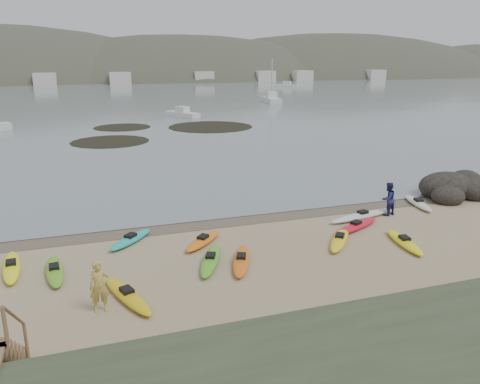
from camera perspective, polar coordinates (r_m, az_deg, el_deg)
name	(u,v)px	position (r m, az deg, el deg)	size (l,w,h in m)	color
ground	(240,217)	(26.79, 0.00, -3.08)	(600.00, 600.00, 0.00)	tan
wet_sand	(242,219)	(26.52, 0.20, -3.28)	(60.00, 60.00, 0.00)	brown
water	(94,72)	(324.25, -17.38, 13.81)	(1200.00, 1200.00, 0.00)	slate
kayaks	(256,243)	(22.72, 1.98, -6.23)	(23.81, 9.81, 0.34)	yellow
person_west	(99,287)	(17.64, -16.78, -10.98)	(0.71, 0.46, 1.94)	tan
person_east	(388,199)	(28.16, 17.60, -0.81)	(0.95, 0.74, 1.96)	navy
rock_cluster	(456,192)	(34.04, 24.83, 0.03)	(5.42, 4.01, 1.90)	black
kelp_mats	(166,131)	(59.51, -9.06, 7.40)	(22.96, 18.44, 0.04)	black
moored_boats	(144,99)	(99.59, -11.67, 10.99)	(96.75, 73.77, 1.20)	silver
far_hills	(190,112)	(224.44, -6.07, 9.65)	(550.00, 135.00, 80.00)	#384235
far_town	(124,78)	(169.74, -13.93, 13.32)	(199.00, 5.00, 4.00)	beige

